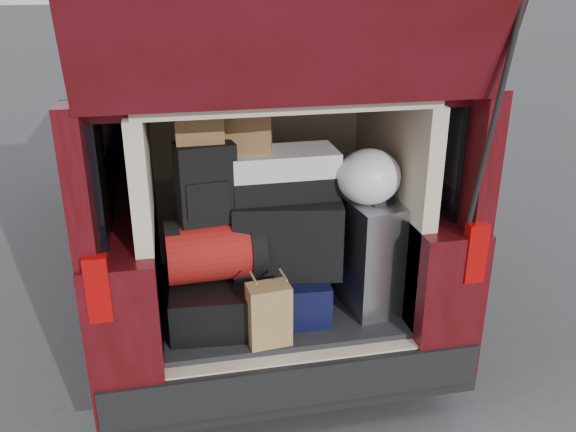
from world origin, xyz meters
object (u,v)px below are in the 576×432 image
kraft_bag (269,314)px  twotone_duffel (283,173)px  black_hardshell (212,297)px  backpack (206,183)px  black_soft_case (288,235)px  silver_roller (369,254)px  red_duffel (215,249)px  navy_hardshell (284,289)px

kraft_bag → twotone_duffel: (0.15, 0.38, 0.59)m
black_hardshell → backpack: backpack is taller
kraft_bag → black_soft_case: black_soft_case is taller
silver_roller → red_duffel: 0.82m
black_soft_case → twotone_duffel: 0.32m
navy_hardshell → backpack: size_ratio=1.31×
silver_roller → backpack: 0.95m
black_hardshell → kraft_bag: (0.25, -0.30, 0.04)m
navy_hardshell → black_hardshell: bearing=-175.0°
silver_roller → twotone_duffel: twotone_duffel is taller
backpack → black_hardshell: bearing=-101.7°
navy_hardshell → red_duffel: red_duffel is taller
navy_hardshell → backpack: (-0.39, -0.01, 0.63)m
navy_hardshell → red_duffel: bearing=-174.9°
kraft_bag → red_duffel: 0.44m
black_hardshell → silver_roller: (0.84, -0.04, 0.19)m
black_hardshell → navy_hardshell: (0.39, 0.01, -0.00)m
backpack → twotone_duffel: bearing=1.4°
navy_hardshell → red_duffel: size_ratio=1.07×
navy_hardshell → silver_roller: (0.45, -0.05, 0.19)m
black_hardshell → twotone_duffel: (0.40, 0.08, 0.63)m
red_duffel → black_soft_case: 0.39m
silver_roller → red_duffel: size_ratio=1.25×
navy_hardshell → kraft_bag: kraft_bag is taller
silver_roller → kraft_bag: size_ratio=1.92×
black_hardshell → silver_roller: size_ratio=0.95×
backpack → red_duffel: bearing=-23.6°
black_hardshell → navy_hardshell: 0.39m
navy_hardshell → black_soft_case: bearing=30.3°
backpack → twotone_duffel: (0.40, 0.07, -0.00)m
black_hardshell → black_soft_case: black_soft_case is taller
kraft_bag → twotone_duffel: size_ratio=0.59×
black_soft_case → twotone_duffel: size_ratio=1.02×
black_soft_case → backpack: bearing=-167.4°
black_hardshell → red_duffel: 0.28m
kraft_bag → twotone_duffel: 0.72m
black_hardshell → red_duffel: size_ratio=1.18×
black_hardshell → black_soft_case: size_ratio=1.04×
silver_roller → red_duffel: silver_roller is taller
silver_roller → backpack: backpack is taller
backpack → twotone_duffel: 0.40m
black_hardshell → navy_hardshell: bearing=5.8°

